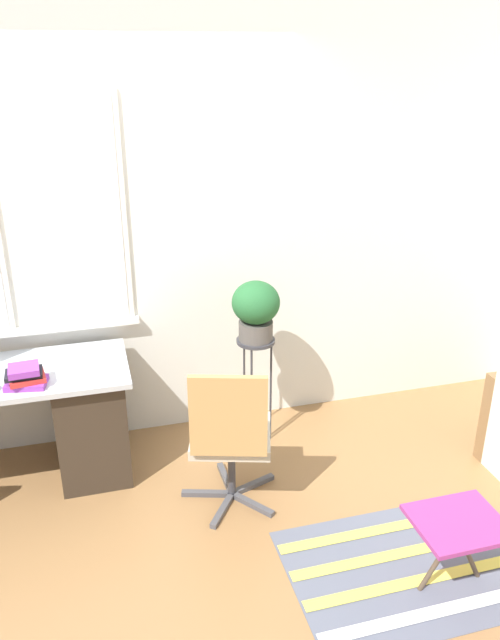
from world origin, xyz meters
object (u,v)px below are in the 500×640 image
(book_stack, at_px, (25,377))
(folding_stool, at_px, (458,526))
(potted_plant, at_px, (256,308))
(plant_stand, at_px, (256,355))
(office_chair_swivel, at_px, (230,436))

(book_stack, distance_m, folding_stool, 2.33)
(potted_plant, bearing_deg, book_stack, -172.11)
(plant_stand, height_order, potted_plant, potted_plant)
(potted_plant, height_order, folding_stool, potted_plant)
(plant_stand, bearing_deg, book_stack, -172.11)
(office_chair_swivel, bearing_deg, book_stack, -3.96)
(plant_stand, relative_size, potted_plant, 1.97)
(book_stack, bearing_deg, plant_stand, 7.89)
(book_stack, bearing_deg, folding_stool, -32.72)
(office_chair_swivel, relative_size, folding_stool, 2.16)
(folding_stool, bearing_deg, plant_stand, 112.07)
(folding_stool, bearing_deg, potted_plant, 112.07)
(book_stack, height_order, office_chair_swivel, office_chair_swivel)
(book_stack, relative_size, potted_plant, 0.62)
(book_stack, height_order, potted_plant, potted_plant)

